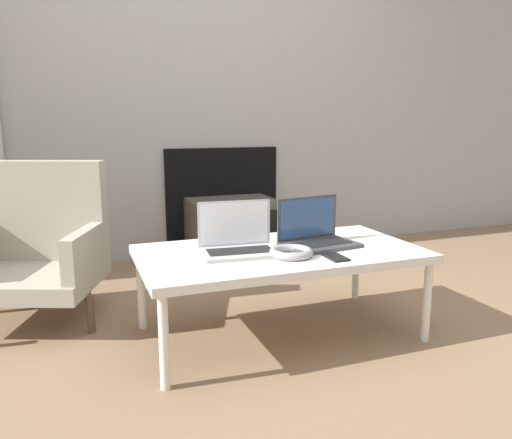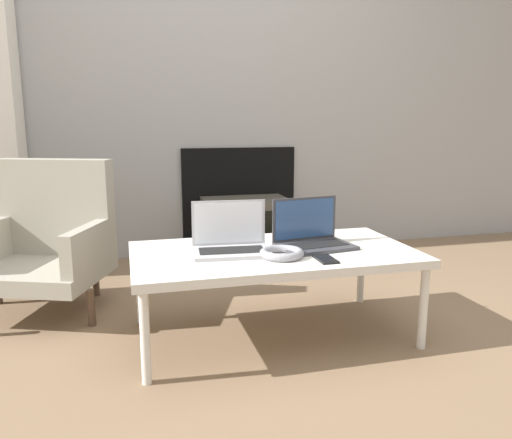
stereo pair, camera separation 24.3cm
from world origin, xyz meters
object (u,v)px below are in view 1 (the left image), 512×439
(laptop_right, at_px, (315,235))
(phone, at_px, (335,257))
(armchair, at_px, (38,243))
(tv, at_px, (233,230))
(laptop_left, at_px, (238,242))
(headphones, at_px, (290,252))

(laptop_right, xyz_separation_m, phone, (-0.03, -0.23, -0.04))
(phone, relative_size, armchair, 0.17)
(tv, bearing_deg, laptop_left, -106.87)
(phone, distance_m, armchair, 1.42)
(tv, bearing_deg, armchair, -152.23)
(laptop_right, xyz_separation_m, armchair, (-1.19, 0.59, -0.07))
(headphones, xyz_separation_m, phone, (0.16, -0.09, -0.01))
(laptop_left, height_order, tv, laptop_left)
(phone, height_order, tv, tv)
(laptop_left, xyz_separation_m, headphones, (0.18, -0.14, -0.03))
(laptop_left, bearing_deg, tv, 78.33)
(headphones, height_order, tv, headphones)
(headphones, bearing_deg, phone, -29.27)
(laptop_right, bearing_deg, laptop_left, 171.62)
(laptop_left, relative_size, armchair, 0.45)
(tv, relative_size, armchair, 0.77)
(headphones, distance_m, tv, 1.38)
(phone, xyz_separation_m, tv, (0.03, 1.45, -0.19))
(laptop_right, xyz_separation_m, headphones, (-0.19, -0.14, -0.03))
(headphones, bearing_deg, laptop_left, 142.34)
(laptop_right, bearing_deg, headphones, -151.90)
(laptop_left, distance_m, armchair, 1.01)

